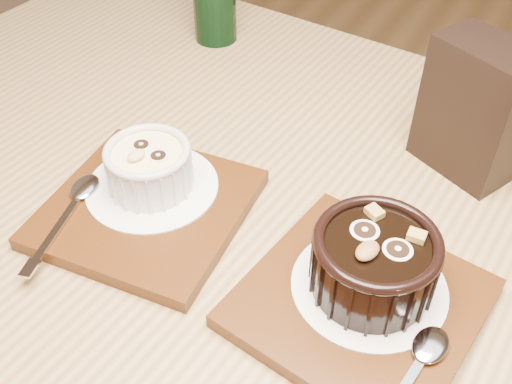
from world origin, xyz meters
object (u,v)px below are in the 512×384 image
table (281,311)px  tray_left (147,208)px  ramekin_white (149,166)px  ramekin_dark (374,260)px  condiment_stand (476,110)px  tray_right (359,303)px

table → tray_left: bearing=-171.2°
table → ramekin_white: bearing=-179.9°
ramekin_dark → table: bearing=-175.2°
ramekin_dark → ramekin_white: bearing=-170.2°
ramekin_white → condiment_stand: (0.25, 0.20, 0.03)m
tray_left → condiment_stand: 0.34m
tray_left → ramekin_dark: size_ratio=1.76×
ramekin_white → tray_left: bearing=-55.8°
ramekin_white → ramekin_dark: 0.23m
ramekin_white → tray_right: 0.23m
ramekin_white → tray_right: bearing=6.5°
table → tray_left: 0.17m
ramekin_dark → tray_right: bearing=-85.7°
tray_right → ramekin_dark: ramekin_dark is taller
table → ramekin_dark: (0.09, -0.01, 0.14)m
table → condiment_stand: condiment_stand is taller
table → ramekin_white: 0.20m
tray_left → tray_right: bearing=-1.0°
ramekin_white → ramekin_dark: bearing=10.0°
condiment_stand → tray_left: bearing=-137.5°
ramekin_dark → condiment_stand: 0.22m
tray_right → condiment_stand: condiment_stand is taller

